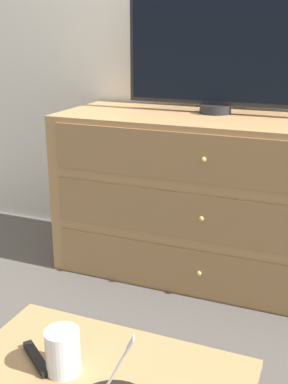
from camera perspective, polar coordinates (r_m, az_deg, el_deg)
name	(u,v)px	position (r m, az deg, el deg)	size (l,w,h in m)	color
ground_plane	(202,245)	(2.84, 6.92, -6.25)	(12.00, 12.00, 0.00)	#56514C
wall_back	(214,7)	(2.61, 8.25, 20.90)	(12.00, 0.05, 2.60)	white
dresser	(217,199)	(2.38, 8.62, -0.85)	(1.57, 0.57, 0.80)	tan
tv	(218,50)	(2.37, 8.80, 16.26)	(0.89, 0.15, 0.57)	#232328
drink_cup	(63,354)	(1.25, -9.59, -18.38)	(0.09, 0.09, 0.11)	white
remote_control	(37,358)	(1.32, -12.62, -18.69)	(0.13, 0.10, 0.02)	black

